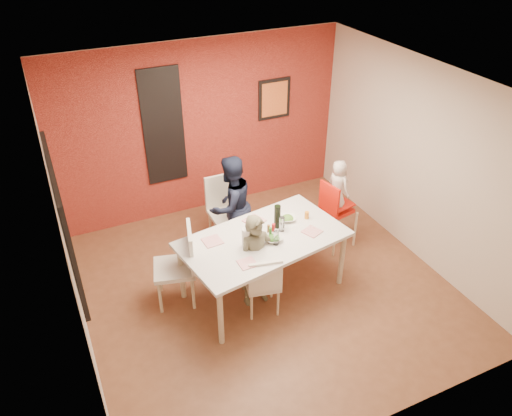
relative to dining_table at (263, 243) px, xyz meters
name	(u,v)px	position (x,y,z in m)	size (l,w,h in m)	color
ground	(266,286)	(0.06, 0.04, -0.76)	(4.50, 4.50, 0.00)	brown
ceiling	(268,87)	(0.06, 0.04, 1.94)	(4.50, 4.50, 0.02)	white
wall_back	(202,129)	(0.06, 2.29, 0.59)	(4.50, 0.02, 2.70)	beige
wall_front	(385,328)	(0.06, -2.21, 0.59)	(4.50, 0.02, 2.70)	beige
wall_left	(67,248)	(-2.19, 0.04, 0.59)	(0.02, 4.50, 2.70)	beige
wall_right	(418,162)	(2.31, 0.04, 0.59)	(0.02, 4.50, 2.70)	beige
brick_accent_wall	(203,129)	(0.06, 2.27, 0.59)	(4.50, 0.02, 2.70)	maroon
picture_window_frame	(64,221)	(-2.16, 0.24, 0.79)	(0.05, 1.70, 1.30)	black
picture_window_pane	(65,220)	(-2.15, 0.24, 0.79)	(0.02, 1.55, 1.15)	black
glassblock_strip	(163,127)	(-0.54, 2.26, 0.74)	(0.55, 0.03, 1.70)	#B4BCC4
glassblock_surround	(163,127)	(-0.54, 2.25, 0.74)	(0.60, 0.03, 1.76)	black
art_print_frame	(274,99)	(1.26, 2.25, 0.89)	(0.54, 0.03, 0.64)	black
art_print_canvas	(275,99)	(1.26, 2.24, 0.89)	(0.44, 0.01, 0.54)	orange
dining_table	(263,243)	(0.00, 0.00, 0.00)	(2.16, 1.44, 0.83)	silver
chair_near	(263,282)	(-0.18, -0.38, -0.28)	(0.48, 0.48, 0.86)	silver
chair_far	(224,206)	(-0.02, 1.24, -0.19)	(0.48, 0.48, 1.03)	silver
chair_left	(181,262)	(-0.98, 0.27, -0.17)	(0.60, 0.60, 1.06)	silver
high_chair	(334,208)	(1.33, 0.46, -0.13)	(0.52, 0.52, 1.05)	red
child_near	(256,261)	(-0.16, -0.14, -0.13)	(0.46, 0.30, 1.25)	brown
child_far	(231,206)	(-0.02, 0.99, -0.03)	(0.71, 0.56, 1.47)	black
toddler	(338,185)	(1.36, 0.47, 0.23)	(0.36, 0.24, 0.74)	beige
plate_near_left	(247,263)	(-0.38, -0.37, 0.08)	(0.20, 0.20, 0.01)	white
plate_far_mid	(254,221)	(0.05, 0.38, 0.08)	(0.23, 0.23, 0.01)	white
plate_near_right	(312,231)	(0.60, -0.14, 0.08)	(0.20, 0.20, 0.01)	silver
plate_far_left	(212,241)	(-0.59, 0.19, 0.08)	(0.22, 0.22, 0.01)	white
salad_bowl_a	(273,238)	(0.09, -0.10, 0.10)	(0.21, 0.21, 0.05)	white
salad_bowl_b	(288,219)	(0.45, 0.21, 0.10)	(0.20, 0.20, 0.05)	white
wine_bottle	(277,217)	(0.26, 0.14, 0.23)	(0.08, 0.08, 0.31)	black
wine_glass_a	(276,238)	(0.08, -0.18, 0.17)	(0.07, 0.07, 0.19)	silver
wine_glass_b	(282,224)	(0.27, 0.04, 0.17)	(0.07, 0.07, 0.19)	silver
paper_towel_roll	(246,237)	(-0.25, -0.06, 0.19)	(0.11, 0.11, 0.24)	white
condiment_red	(273,229)	(0.14, 0.01, 0.15)	(0.04, 0.04, 0.16)	red
condiment_green	(270,232)	(0.08, -0.02, 0.14)	(0.03, 0.03, 0.13)	#326C24
condiment_brown	(268,230)	(0.08, 0.03, 0.14)	(0.04, 0.04, 0.14)	brown
sippy_cup	(307,215)	(0.69, 0.15, 0.12)	(0.06, 0.06, 0.10)	orange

